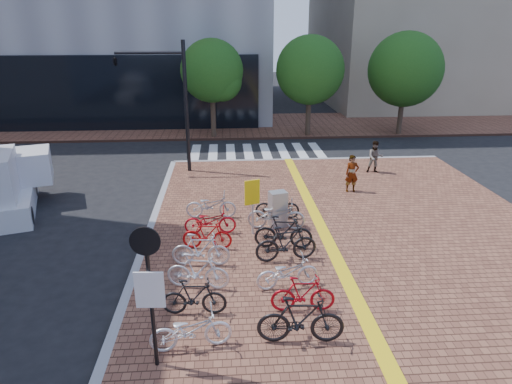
{
  "coord_description": "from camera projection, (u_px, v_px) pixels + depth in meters",
  "views": [
    {
      "loc": [
        -1.3,
        -11.0,
        6.85
      ],
      "look_at": [
        -0.26,
        4.01,
        1.3
      ],
      "focal_mm": 32.0,
      "sensor_mm": 36.0,
      "label": 1
    }
  ],
  "objects": [
    {
      "name": "kerb_north",
      "position": [
        307.0,
        160.0,
        24.15
      ],
      "size": [
        14.0,
        0.25,
        0.15
      ],
      "primitive_type": "cube",
      "color": "gray",
      "rests_on": "ground"
    },
    {
      "name": "bike_1",
      "position": [
        194.0,
        297.0,
        11.06
      ],
      "size": [
        1.62,
        0.55,
        0.96
      ],
      "primitive_type": "imported",
      "rotation": [
        0.0,
        0.0,
        1.51
      ],
      "color": "black",
      "rests_on": "sidewalk"
    },
    {
      "name": "bike_9",
      "position": [
        287.0,
        272.0,
        12.21
      ],
      "size": [
        1.8,
        0.9,
        0.9
      ],
      "primitive_type": "imported",
      "rotation": [
        0.0,
        0.0,
        1.75
      ],
      "color": "silver",
      "rests_on": "sidewalk"
    },
    {
      "name": "pedestrian_a",
      "position": [
        352.0,
        174.0,
        19.16
      ],
      "size": [
        0.61,
        0.42,
        1.59
      ],
      "primitive_type": "imported",
      "rotation": [
        0.0,
        0.0,
        0.07
      ],
      "color": "gray",
      "rests_on": "sidewalk"
    },
    {
      "name": "crosswalk",
      "position": [
        257.0,
        152.0,
        25.88
      ],
      "size": [
        7.5,
        4.0,
        0.01
      ],
      "color": "silver",
      "rests_on": "ground"
    },
    {
      "name": "bike_11",
      "position": [
        283.0,
        232.0,
        14.34
      ],
      "size": [
        1.89,
        0.76,
        1.11
      ],
      "primitive_type": "imported",
      "rotation": [
        0.0,
        0.0,
        1.44
      ],
      "color": "black",
      "rests_on": "sidewalk"
    },
    {
      "name": "far_sidewalk",
      "position": [
        243.0,
        126.0,
        32.37
      ],
      "size": [
        70.0,
        8.0,
        0.15
      ],
      "primitive_type": "cube",
      "color": "brown",
      "rests_on": "ground"
    },
    {
      "name": "box_truck",
      "position": [
        4.0,
        184.0,
        17.16
      ],
      "size": [
        3.13,
        4.71,
        2.52
      ],
      "color": "silver",
      "rests_on": "ground"
    },
    {
      "name": "bike_4",
      "position": [
        207.0,
        235.0,
        14.33
      ],
      "size": [
        1.61,
        0.63,
        0.95
      ],
      "primitive_type": "imported",
      "rotation": [
        0.0,
        0.0,
        1.45
      ],
      "color": "red",
      "rests_on": "sidewalk"
    },
    {
      "name": "bike_3",
      "position": [
        201.0,
        250.0,
        13.3
      ],
      "size": [
        1.75,
        0.64,
        1.03
      ],
      "primitive_type": "imported",
      "rotation": [
        0.0,
        0.0,
        1.48
      ],
      "color": "silver",
      "rests_on": "sidewalk"
    },
    {
      "name": "utility_box",
      "position": [
        278.0,
        209.0,
        15.89
      ],
      "size": [
        0.69,
        0.58,
        1.28
      ],
      "primitive_type": "cube",
      "rotation": [
        0.0,
        0.0,
        0.29
      ],
      "color": "#ACABB0",
      "rests_on": "sidewalk"
    },
    {
      "name": "pedestrian_b",
      "position": [
        375.0,
        157.0,
        21.63
      ],
      "size": [
        0.84,
        0.7,
        1.54
      ],
      "primitive_type": "imported",
      "rotation": [
        0.0,
        0.0,
        -0.17
      ],
      "color": "#535A69",
      "rests_on": "sidewalk"
    },
    {
      "name": "bike_0",
      "position": [
        191.0,
        330.0,
        9.89
      ],
      "size": [
        1.86,
        0.87,
        0.94
      ],
      "primitive_type": "imported",
      "rotation": [
        0.0,
        0.0,
        1.71
      ],
      "color": "white",
      "rests_on": "sidewalk"
    },
    {
      "name": "bike_13",
      "position": [
        277.0,
        206.0,
        16.56
      ],
      "size": [
        1.64,
        0.6,
        0.96
      ],
      "primitive_type": "imported",
      "rotation": [
        0.0,
        0.0,
        1.48
      ],
      "color": "black",
      "rests_on": "sidewalk"
    },
    {
      "name": "bike_12",
      "position": [
        276.0,
        215.0,
        15.71
      ],
      "size": [
        2.06,
        0.95,
        1.04
      ],
      "primitive_type": "imported",
      "rotation": [
        0.0,
        0.0,
        1.44
      ],
      "color": "#A4A4A8",
      "rests_on": "sidewalk"
    },
    {
      "name": "ground",
      "position": [
        275.0,
        285.0,
        12.75
      ],
      "size": [
        120.0,
        120.0,
        0.0
      ],
      "primitive_type": "plane",
      "color": "black",
      "rests_on": "ground"
    },
    {
      "name": "bike_5",
      "position": [
        210.0,
        221.0,
        15.39
      ],
      "size": [
        1.74,
        0.61,
        0.91
      ],
      "primitive_type": "imported",
      "rotation": [
        0.0,
        0.0,
        1.57
      ],
      "color": "red",
      "rests_on": "sidewalk"
    },
    {
      "name": "bike_10",
      "position": [
        286.0,
        243.0,
        13.58
      ],
      "size": [
        1.93,
        0.76,
        1.13
      ],
      "primitive_type": "imported",
      "rotation": [
        0.0,
        0.0,
        1.7
      ],
      "color": "black",
      "rests_on": "sidewalk"
    },
    {
      "name": "bike_8",
      "position": [
        303.0,
        294.0,
        11.18
      ],
      "size": [
        1.61,
        0.51,
        0.96
      ],
      "primitive_type": "imported",
      "rotation": [
        0.0,
        0.0,
        1.53
      ],
      "color": "#AF0C18",
      "rests_on": "sidewalk"
    },
    {
      "name": "bike_6",
      "position": [
        211.0,
        205.0,
        16.65
      ],
      "size": [
        1.86,
        0.72,
        0.97
      ],
      "primitive_type": "imported",
      "rotation": [
        0.0,
        0.0,
        1.53
      ],
      "color": "silver",
      "rests_on": "sidewalk"
    },
    {
      "name": "street_trees",
      "position": [
        327.0,
        72.0,
        27.99
      ],
      "size": [
        16.2,
        4.6,
        6.35
      ],
      "color": "#38281E",
      "rests_on": "far_sidewalk"
    },
    {
      "name": "bike_2",
      "position": [
        198.0,
        271.0,
        12.15
      ],
      "size": [
        1.76,
        0.81,
        1.02
      ],
      "primitive_type": "imported",
      "rotation": [
        0.0,
        0.0,
        1.37
      ],
      "color": "white",
      "rests_on": "sidewalk"
    },
    {
      "name": "yellow_sign",
      "position": [
        253.0,
        197.0,
        15.0
      ],
      "size": [
        0.51,
        0.23,
        1.94
      ],
      "color": "#B7B7BC",
      "rests_on": "sidewalk"
    },
    {
      "name": "notice_sign",
      "position": [
        149.0,
        282.0,
        8.83
      ],
      "size": [
        0.59,
        0.14,
        3.19
      ],
      "color": "black",
      "rests_on": "sidewalk"
    },
    {
      "name": "traffic_light_pole",
      "position": [
        154.0,
        83.0,
        20.66
      ],
      "size": [
        3.25,
        1.25,
        6.06
      ],
      "color": "black",
      "rests_on": "sidewalk"
    },
    {
      "name": "bike_7",
      "position": [
        301.0,
        320.0,
        10.04
      ],
      "size": [
        1.97,
        0.67,
        1.17
      ],
      "primitive_type": "imported",
      "rotation": [
        0.0,
        0.0,
        1.51
      ],
      "color": "black",
      "rests_on": "sidewalk"
    }
  ]
}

